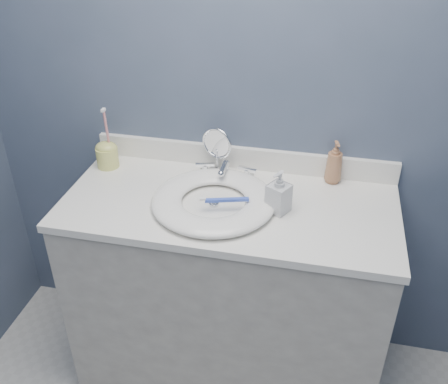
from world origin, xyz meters
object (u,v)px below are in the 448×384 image
(soap_bottle_clear, at_px, (279,192))
(toothbrush_holder, at_px, (107,154))
(makeup_mirror, at_px, (217,148))
(soap_bottle_amber, at_px, (334,162))

(soap_bottle_clear, height_order, toothbrush_holder, toothbrush_holder)
(makeup_mirror, bearing_deg, soap_bottle_amber, 20.53)
(toothbrush_holder, bearing_deg, soap_bottle_clear, -13.57)
(toothbrush_holder, bearing_deg, soap_bottle_amber, 4.63)
(makeup_mirror, relative_size, soap_bottle_amber, 1.13)
(soap_bottle_amber, bearing_deg, makeup_mirror, 166.79)
(soap_bottle_amber, xyz_separation_m, soap_bottle_clear, (-0.18, -0.25, -0.01))
(makeup_mirror, relative_size, toothbrush_holder, 0.75)
(soap_bottle_clear, bearing_deg, toothbrush_holder, -164.47)
(makeup_mirror, bearing_deg, soap_bottle_clear, -21.64)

